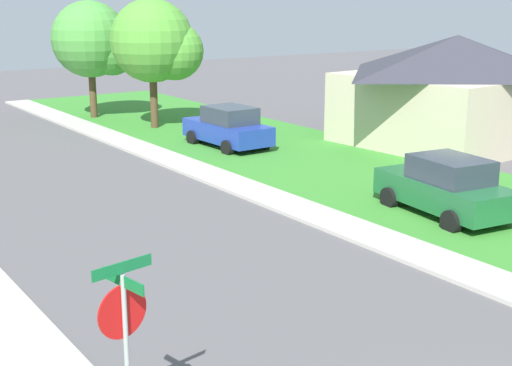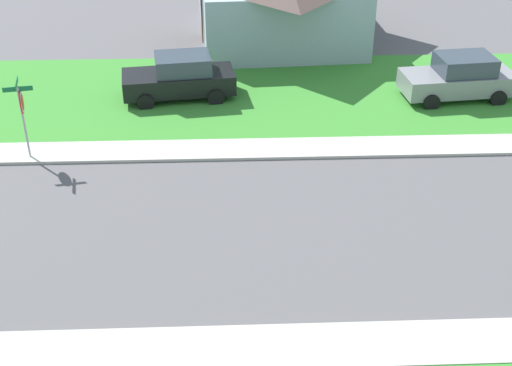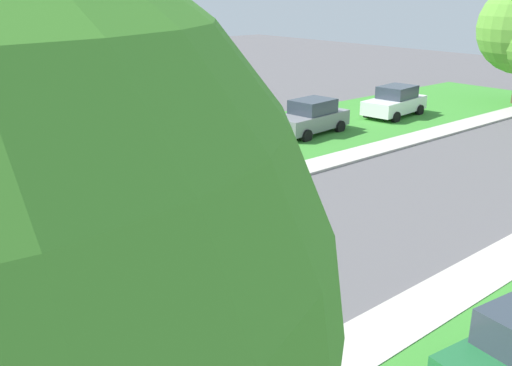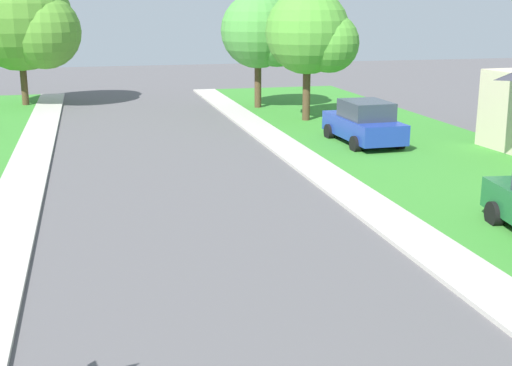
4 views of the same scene
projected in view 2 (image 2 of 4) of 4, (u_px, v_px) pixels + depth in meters
sidewalk_east at (272, 348)px, 15.30m from camera, size 1.40×56.00×0.10m
sidewalk_west at (256, 149)px, 23.36m from camera, size 1.40×56.00×0.10m
lawn_west at (251, 94)px, 27.40m from camera, size 8.00×56.00×0.08m
stop_sign_far_corner at (22, 107)px, 21.91m from camera, size 0.91×0.91×2.77m
car_black_across_road at (180, 77)px, 26.68m from camera, size 2.46×4.50×1.76m
car_grey_far_down_street at (459, 78)px, 26.65m from camera, size 2.36×4.46×1.76m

